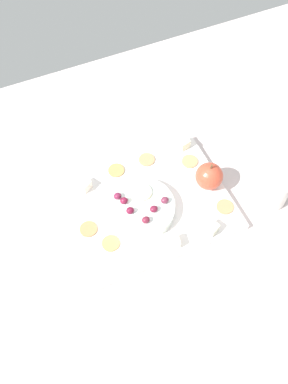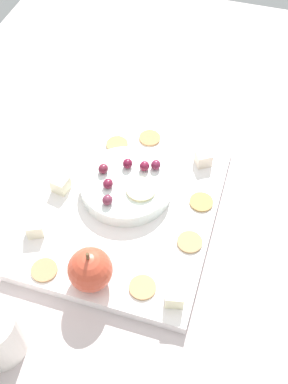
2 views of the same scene
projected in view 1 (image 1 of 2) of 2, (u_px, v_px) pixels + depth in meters
table at (152, 199)px, 106.21cm from camera, size 145.25×100.46×3.52cm
platter at (150, 205)px, 102.10cm from camera, size 36.49×29.08×1.92cm
serving_dish at (141, 208)px, 99.09cm from camera, size 15.57×15.57×2.57cm
apple_whole at (209, 176)px, 101.39cm from camera, size 6.57×6.57×6.57cm
apple_stem at (211, 167)px, 98.09cm from camera, size 0.50×0.50×1.20cm
cheese_cube_0 at (173, 242)px, 94.53cm from camera, size 3.05×3.05×2.62cm
cheese_cube_1 at (211, 228)px, 96.33cm from camera, size 3.47×3.47×2.62cm
cheese_cube_2 at (183, 144)px, 109.04cm from camera, size 3.13×3.13×2.62cm
cheese_cube_3 at (84, 185)px, 102.39cm from camera, size 3.60×3.60×2.62cm
cracker_0 at (190, 161)px, 107.45cm from camera, size 4.01×4.01×0.40cm
cracker_1 at (225, 207)px, 100.54cm from camera, size 4.01×4.01×0.40cm
cracker_2 at (116, 170)px, 106.01cm from camera, size 4.01×4.01×0.40cm
cracker_3 at (88, 229)px, 97.46cm from camera, size 4.01×4.01×0.40cm
cracker_4 at (147, 160)px, 107.75cm from camera, size 4.01×4.01×0.40cm
cracker_5 at (111, 243)px, 95.59cm from camera, size 4.01×4.01×0.40cm
grape_0 at (146, 220)px, 95.14cm from camera, size 1.84×1.66×1.56cm
grape_1 at (124, 201)px, 97.69cm from camera, size 1.84×1.66×1.67cm
grape_2 at (165, 200)px, 97.79cm from camera, size 1.84×1.66×1.61cm
grape_3 at (154, 209)px, 96.65cm from camera, size 1.84×1.66×1.49cm
grape_4 at (117, 195)px, 98.54cm from camera, size 1.84×1.66×1.61cm
grape_5 at (130, 211)px, 96.37cm from camera, size 1.84×1.66×1.61cm
apple_slice_0 at (141, 192)px, 99.51cm from camera, size 4.86×4.86×0.60cm
cup at (274, 189)px, 100.45cm from camera, size 10.49×7.29×8.71cm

